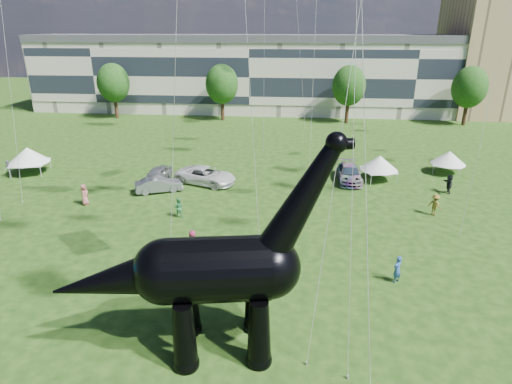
# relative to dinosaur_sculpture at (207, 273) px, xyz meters

# --- Properties ---
(ground) EXTENTS (220.00, 220.00, 0.00)m
(ground) POSITION_rel_dinosaur_sculpture_xyz_m (3.39, -0.21, -4.07)
(ground) COLOR #16330C
(ground) RESTS_ON ground
(terrace_row) EXTENTS (78.00, 11.00, 12.00)m
(terrace_row) POSITION_rel_dinosaur_sculpture_xyz_m (-4.61, 61.79, 1.93)
(terrace_row) COLOR beige
(terrace_row) RESTS_ON ground
(tree_far_left) EXTENTS (5.20, 5.20, 9.44)m
(tree_far_left) POSITION_rel_dinosaur_sculpture_xyz_m (-26.61, 52.79, 2.22)
(tree_far_left) COLOR #382314
(tree_far_left) RESTS_ON ground
(tree_mid_left) EXTENTS (5.20, 5.20, 9.44)m
(tree_mid_left) POSITION_rel_dinosaur_sculpture_xyz_m (-8.61, 52.79, 2.22)
(tree_mid_left) COLOR #382314
(tree_mid_left) RESTS_ON ground
(tree_mid_right) EXTENTS (5.20, 5.20, 9.44)m
(tree_mid_right) POSITION_rel_dinosaur_sculpture_xyz_m (11.39, 52.79, 2.22)
(tree_mid_right) COLOR #382314
(tree_mid_right) RESTS_ON ground
(tree_far_right) EXTENTS (5.20, 5.20, 9.44)m
(tree_far_right) POSITION_rel_dinosaur_sculpture_xyz_m (29.39, 52.79, 2.22)
(tree_far_right) COLOR #382314
(tree_far_right) RESTS_ON ground
(dinosaur_sculpture) EXTENTS (13.25, 4.54, 10.79)m
(dinosaur_sculpture) POSITION_rel_dinosaur_sculpture_xyz_m (0.00, 0.00, 0.00)
(dinosaur_sculpture) COLOR black
(dinosaur_sculpture) RESTS_ON ground
(car_silver) EXTENTS (2.31, 4.49, 1.46)m
(car_silver) POSITION_rel_dinosaur_sculpture_xyz_m (-9.85, 22.52, -3.34)
(car_silver) COLOR #B6B6BB
(car_silver) RESTS_ON ground
(car_grey) EXTENTS (4.51, 3.06, 1.41)m
(car_grey) POSITION_rel_dinosaur_sculpture_xyz_m (-8.84, 19.84, -3.37)
(car_grey) COLOR gray
(car_grey) RESTS_ON ground
(car_white) EXTENTS (6.54, 4.59, 1.66)m
(car_white) POSITION_rel_dinosaur_sculpture_xyz_m (-4.99, 22.46, -3.24)
(car_white) COLOR silver
(car_white) RESTS_ON ground
(car_dark) EXTENTS (2.22, 5.40, 1.56)m
(car_dark) POSITION_rel_dinosaur_sculpture_xyz_m (8.97, 24.62, -3.29)
(car_dark) COLOR #595960
(car_dark) RESTS_ON ground
(gazebo_near) EXTENTS (4.47, 4.47, 2.54)m
(gazebo_near) POSITION_rel_dinosaur_sculpture_xyz_m (11.87, 25.22, -2.29)
(gazebo_near) COLOR silver
(gazebo_near) RESTS_ON ground
(gazebo_far) EXTENTS (4.42, 4.42, 2.39)m
(gazebo_far) POSITION_rel_dinosaur_sculpture_xyz_m (19.39, 28.09, -2.39)
(gazebo_far) COLOR silver
(gazebo_far) RESTS_ON ground
(gazebo_left) EXTENTS (4.82, 4.82, 2.81)m
(gazebo_left) POSITION_rel_dinosaur_sculpture_xyz_m (-23.79, 23.69, -2.10)
(gazebo_left) COLOR silver
(gazebo_left) RESTS_ON ground
(visitors) EXTENTS (54.57, 36.76, 1.85)m
(visitors) POSITION_rel_dinosaur_sculpture_xyz_m (3.26, 14.98, -3.20)
(visitors) COLOR #378B4C
(visitors) RESTS_ON ground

